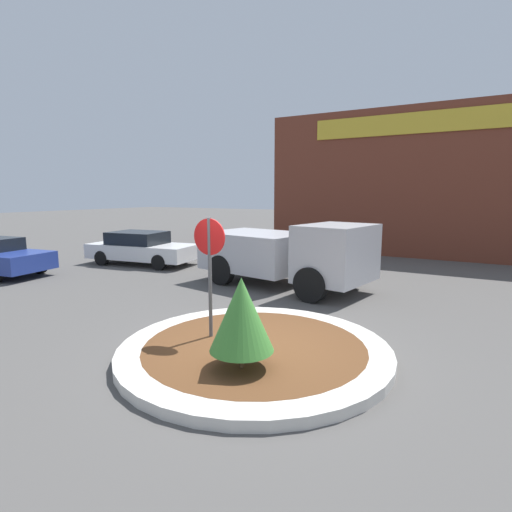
% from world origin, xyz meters
% --- Properties ---
extents(ground_plane, '(120.00, 120.00, 0.00)m').
position_xyz_m(ground_plane, '(0.00, 0.00, 0.00)').
color(ground_plane, '#514F4C').
extents(traffic_island, '(4.90, 4.90, 0.18)m').
position_xyz_m(traffic_island, '(0.00, 0.00, 0.09)').
color(traffic_island, beige).
rests_on(traffic_island, ground_plane).
extents(stop_sign, '(0.69, 0.07, 2.47)m').
position_xyz_m(stop_sign, '(-0.96, -0.01, 1.70)').
color(stop_sign, '#4C4C51').
rests_on(stop_sign, ground_plane).
extents(island_shrub, '(1.01, 1.01, 1.45)m').
position_xyz_m(island_shrub, '(0.29, -0.93, 1.05)').
color(island_shrub, brown).
rests_on(island_shrub, traffic_island).
extents(utility_truck, '(5.69, 3.24, 2.04)m').
position_xyz_m(utility_truck, '(-1.77, 5.16, 1.08)').
color(utility_truck, '#B2B2B7').
rests_on(utility_truck, ground_plane).
extents(storefront_building, '(15.67, 6.07, 6.73)m').
position_xyz_m(storefront_building, '(1.71, 16.03, 3.37)').
color(storefront_building, brown).
rests_on(storefront_building, ground_plane).
extents(parked_sedan_white, '(4.68, 2.44, 1.35)m').
position_xyz_m(parked_sedan_white, '(-8.71, 5.96, 0.68)').
color(parked_sedan_white, silver).
rests_on(parked_sedan_white, ground_plane).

